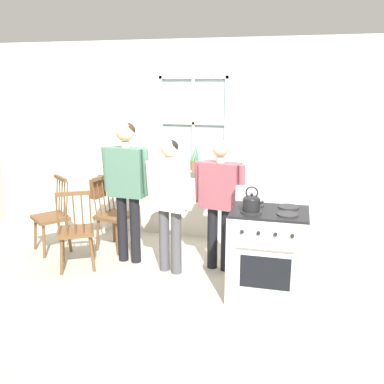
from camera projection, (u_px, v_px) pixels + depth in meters
name	position (u px, v px, depth m)	size (l,w,h in m)	color
ground_plane	(173.00, 278.00, 4.85)	(16.00, 16.00, 0.00)	#B2AD9E
wall_back	(202.00, 144.00, 5.83)	(6.40, 0.16, 2.70)	silver
chair_by_window	(113.00, 215.00, 5.61)	(0.49, 0.50, 0.98)	brown
chair_near_wall	(76.00, 232.00, 4.99)	(0.56, 0.55, 0.98)	brown
chair_center_cluster	(52.00, 217.00, 5.54)	(0.58, 0.58, 0.98)	brown
person_elderly_left	(127.00, 178.00, 5.05)	(0.60, 0.25, 1.70)	black
person_teen_center	(169.00, 195.00, 4.79)	(0.58, 0.32, 1.54)	#4C4C51
person_adult_right	(220.00, 194.00, 4.86)	(0.61, 0.30, 1.52)	black
stove	(268.00, 253.00, 4.33)	(0.77, 0.68, 1.08)	white
kettle	(252.00, 203.00, 4.11)	(0.21, 0.17, 0.25)	black
potted_plant	(195.00, 162.00, 5.82)	(0.14, 0.13, 0.34)	#935B3D
handbag	(98.00, 187.00, 5.63)	(0.22, 0.24, 0.31)	brown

